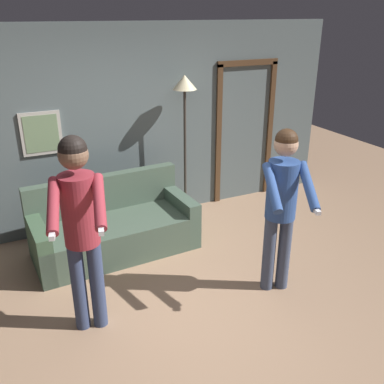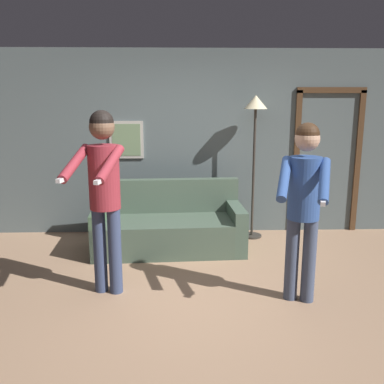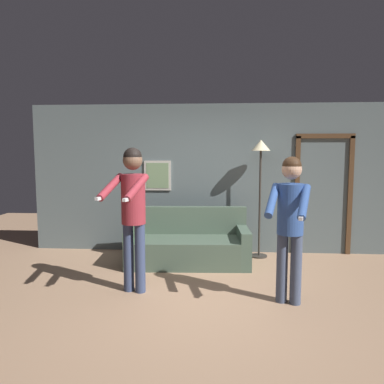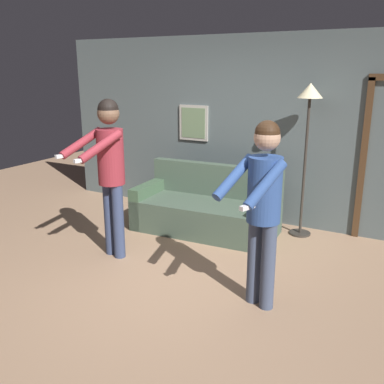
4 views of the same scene
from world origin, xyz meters
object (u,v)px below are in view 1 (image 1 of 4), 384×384
person_standing_right (282,198)px  torchiere_lamp (185,103)px  person_standing_left (80,218)px  couch (114,229)px

person_standing_right → torchiere_lamp: bearing=93.7°
torchiere_lamp → person_standing_left: torchiere_lamp is taller
couch → person_standing_right: 2.12m
person_standing_right → person_standing_left: bearing=172.9°
person_standing_left → person_standing_right: (1.89, -0.23, -0.08)m
couch → person_standing_left: size_ratio=1.06×
torchiere_lamp → person_standing_left: size_ratio=1.08×
torchiere_lamp → couch: bearing=-158.0°
couch → person_standing_right: size_ratio=1.13×
couch → person_standing_right: person_standing_right is taller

